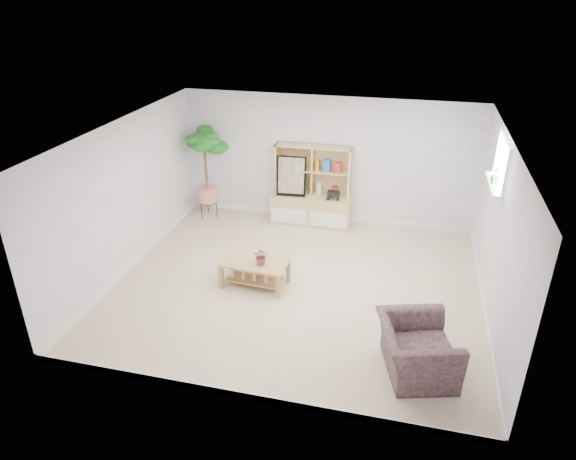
% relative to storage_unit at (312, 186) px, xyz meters
% --- Properties ---
extents(floor, '(5.50, 5.00, 0.01)m').
position_rel_storage_unit_xyz_m(floor, '(0.24, -2.24, -0.76)').
color(floor, '#CBAE87').
rests_on(floor, ground).
extents(ceiling, '(5.50, 5.00, 0.01)m').
position_rel_storage_unit_xyz_m(ceiling, '(0.24, -2.24, 1.64)').
color(ceiling, white).
rests_on(ceiling, walls).
extents(walls, '(5.51, 5.01, 2.40)m').
position_rel_storage_unit_xyz_m(walls, '(0.24, -2.24, 0.44)').
color(walls, white).
rests_on(walls, floor).
extents(baseboard, '(5.50, 5.00, 0.10)m').
position_rel_storage_unit_xyz_m(baseboard, '(0.24, -2.24, -0.71)').
color(baseboard, white).
rests_on(baseboard, floor).
extents(window, '(0.10, 0.98, 0.68)m').
position_rel_storage_unit_xyz_m(window, '(2.97, -1.64, 1.24)').
color(window, silver).
rests_on(window, walls).
extents(window_sill, '(0.14, 1.00, 0.04)m').
position_rel_storage_unit_xyz_m(window_sill, '(2.91, -1.64, 0.92)').
color(window_sill, white).
rests_on(window_sill, walls).
extents(storage_unit, '(1.51, 0.51, 1.51)m').
position_rel_storage_unit_xyz_m(storage_unit, '(0.00, 0.00, 0.00)').
color(storage_unit, tan).
rests_on(storage_unit, floor).
extents(poster, '(0.55, 0.17, 0.75)m').
position_rel_storage_unit_xyz_m(poster, '(-0.37, -0.07, 0.19)').
color(poster, yellow).
rests_on(poster, storage_unit).
extents(toy_truck, '(0.34, 0.25, 0.17)m').
position_rel_storage_unit_xyz_m(toy_truck, '(0.42, -0.06, -0.10)').
color(toy_truck, black).
rests_on(toy_truck, storage_unit).
extents(coffee_table, '(1.02, 0.61, 0.40)m').
position_rel_storage_unit_xyz_m(coffee_table, '(-0.38, -2.40, -0.56)').
color(coffee_table, tan).
rests_on(coffee_table, floor).
extents(table_plant, '(0.27, 0.25, 0.27)m').
position_rel_storage_unit_xyz_m(table_plant, '(-0.26, -2.43, -0.22)').
color(table_plant, '#2A662B').
rests_on(table_plant, coffee_table).
extents(floor_tree, '(0.69, 0.69, 1.79)m').
position_rel_storage_unit_xyz_m(floor_tree, '(-2.03, -0.19, 0.14)').
color(floor_tree, '#184D17').
rests_on(floor_tree, floor).
extents(armchair, '(1.09, 1.18, 0.73)m').
position_rel_storage_unit_xyz_m(armchair, '(2.05, -3.79, -0.39)').
color(armchair, '#0F1541').
rests_on(armchair, floor).
extents(sill_plant, '(0.17, 0.15, 0.25)m').
position_rel_storage_unit_xyz_m(sill_plant, '(2.91, -1.66, 1.07)').
color(sill_plant, '#184D17').
rests_on(sill_plant, window_sill).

